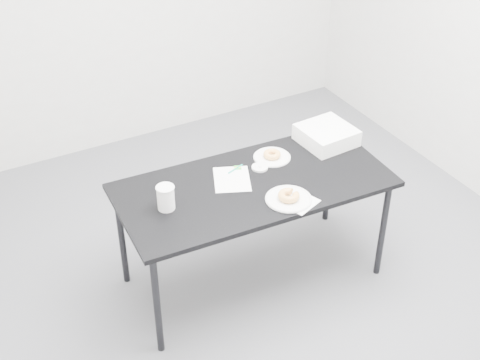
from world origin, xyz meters
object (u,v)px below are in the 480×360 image
scorecard (232,179)px  bakery_box (326,135)px  donut_near (289,196)px  donut_far (272,154)px  pen (235,169)px  table (254,191)px  plate_far (272,157)px  coffee_cup (166,198)px  plate_near (289,199)px

scorecard → bakery_box: bakery_box is taller
donut_near → donut_far: donut_near is taller
scorecard → pen: size_ratio=2.15×
pen → table: bearing=-100.3°
donut_near → bakery_box: bakery_box is taller
plate_far → coffee_cup: size_ratio=1.58×
donut_near → table: bearing=110.4°
pen → donut_near: donut_near is taller
table → bakery_box: bakery_box is taller
scorecard → plate_far: 0.33m
table → donut_near: (0.09, -0.23, 0.08)m
table → donut_far: size_ratio=15.18×
donut_far → coffee_cup: 0.77m
plate_far → donut_far: 0.02m
plate_near → donut_far: size_ratio=2.44×
table → pen: (-0.03, 0.17, 0.06)m
donut_near → plate_far: (0.14, 0.41, -0.03)m
plate_far → coffee_cup: coffee_cup is taller
scorecard → coffee_cup: (-0.44, -0.07, 0.07)m
donut_far → donut_near: bearing=-108.8°
pen → bakery_box: 0.64m
donut_far → scorecard: bearing=-164.6°
scorecard → pen: bearing=73.6°
table → plate_near: 0.25m
scorecard → donut_far: size_ratio=2.45×
donut_far → coffee_cup: (-0.75, -0.16, 0.05)m
bakery_box → plate_near: bearing=-146.1°
pen → plate_near: size_ratio=0.47×
donut_near → donut_far: bearing=71.2°
donut_near → coffee_cup: (-0.61, 0.25, 0.04)m
pen → donut_far: 0.25m
plate_near → donut_far: 0.43m
table → coffee_cup: bearing=-179.2°
scorecard → pen: pen is taller
pen → plate_far: size_ratio=0.53×
plate_far → bakery_box: bearing=-1.2°
pen → donut_far: (0.25, 0.01, 0.02)m
table → plate_far: 0.29m
scorecard → donut_near: size_ratio=2.14×
table → coffee_cup: (-0.53, 0.02, 0.12)m
plate_near → donut_far: donut_far is taller
table → donut_far: (0.23, 0.18, 0.08)m
donut_far → coffee_cup: coffee_cup is taller
pen → plate_near: same height
pen → plate_near: 0.42m
plate_near → coffee_cup: coffee_cup is taller
donut_near → donut_far: 0.43m
table → donut_near: bearing=-66.8°
plate_far → coffee_cup: bearing=-167.9°
table → pen: 0.18m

